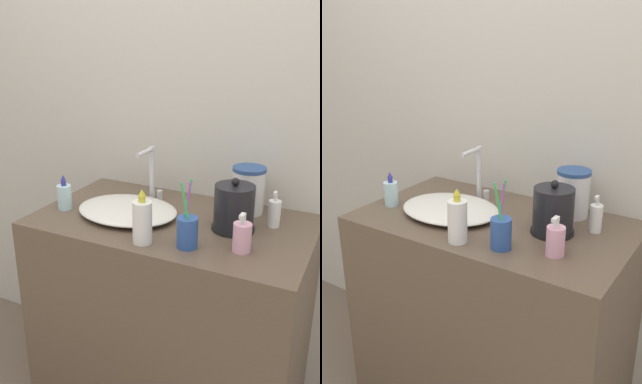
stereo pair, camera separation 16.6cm
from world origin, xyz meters
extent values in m
cube|color=beige|center=(0.00, 0.61, 1.30)|extent=(6.00, 0.04, 2.60)
cube|color=brown|center=(0.00, 0.30, 0.45)|extent=(1.02, 0.59, 0.90)
ellipsoid|color=silver|center=(-0.17, 0.26, 0.92)|extent=(0.39, 0.31, 0.04)
cylinder|color=silver|center=(-0.17, 0.46, 1.01)|extent=(0.02, 0.02, 0.22)
cylinder|color=silver|center=(-0.17, 0.40, 1.11)|extent=(0.02, 0.12, 0.02)
cylinder|color=silver|center=(-0.14, 0.46, 0.92)|extent=(0.02, 0.02, 0.04)
cylinder|color=black|center=(0.23, 0.31, 0.90)|extent=(0.15, 0.15, 0.01)
cylinder|color=black|center=(0.23, 0.31, 0.98)|extent=(0.14, 0.14, 0.16)
sphere|color=black|center=(0.23, 0.31, 1.07)|extent=(0.03, 0.03, 0.03)
cylinder|color=#2D519E|center=(0.14, 0.11, 0.95)|extent=(0.07, 0.07, 0.10)
cylinder|color=green|center=(0.13, 0.12, 1.03)|extent=(0.03, 0.02, 0.19)
cylinder|color=#B24CCC|center=(0.13, 0.12, 1.03)|extent=(0.02, 0.01, 0.18)
cylinder|color=green|center=(0.14, 0.10, 1.03)|extent=(0.04, 0.01, 0.18)
cylinder|color=#EAA8C6|center=(0.31, 0.16, 0.94)|extent=(0.06, 0.06, 0.10)
cylinder|color=white|center=(0.31, 0.16, 1.00)|extent=(0.02, 0.02, 0.02)
cube|color=white|center=(0.31, 0.15, 1.02)|extent=(0.01, 0.03, 0.01)
cylinder|color=silver|center=(-0.42, 0.20, 0.94)|extent=(0.05, 0.05, 0.10)
cylinder|color=#333399|center=(-0.42, 0.20, 1.00)|extent=(0.02, 0.02, 0.02)
cone|color=#333399|center=(-0.42, 0.20, 1.02)|extent=(0.02, 0.02, 0.02)
cylinder|color=white|center=(-0.01, 0.08, 0.97)|extent=(0.07, 0.07, 0.14)
cylinder|color=gold|center=(-0.01, 0.08, 1.05)|extent=(0.02, 0.02, 0.02)
cone|color=gold|center=(-0.01, 0.08, 1.07)|extent=(0.03, 0.03, 0.02)
cylinder|color=white|center=(0.35, 0.40, 0.94)|extent=(0.04, 0.04, 0.10)
cylinder|color=white|center=(0.35, 0.40, 1.01)|extent=(0.01, 0.01, 0.02)
cube|color=white|center=(0.35, 0.40, 1.02)|extent=(0.01, 0.02, 0.01)
cylinder|color=silver|center=(0.23, 0.50, 0.98)|extent=(0.13, 0.13, 0.17)
cylinder|color=#2D4C84|center=(0.23, 0.50, 1.07)|extent=(0.13, 0.13, 0.01)
camera|label=1|loc=(0.65, -1.10, 1.56)|focal=42.00mm
camera|label=2|loc=(0.80, -1.02, 1.56)|focal=42.00mm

